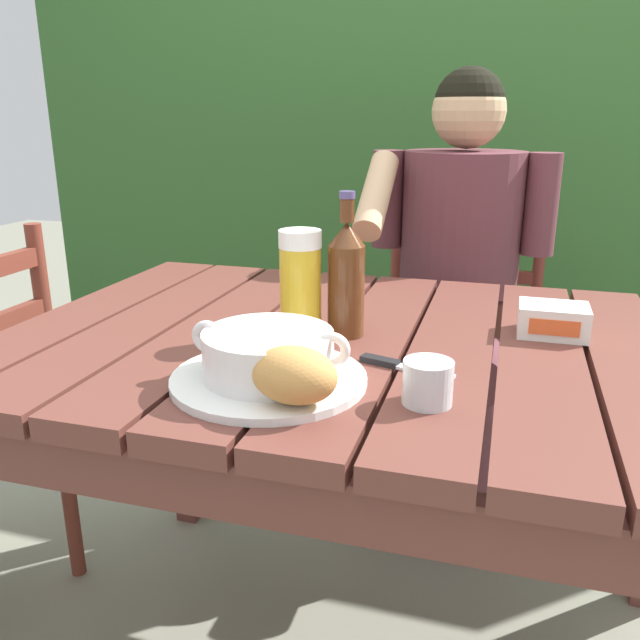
{
  "coord_description": "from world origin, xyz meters",
  "views": [
    {
      "loc": [
        0.22,
        -1.06,
        1.13
      ],
      "look_at": [
        -0.05,
        -0.15,
        0.82
      ],
      "focal_mm": 36.27,
      "sensor_mm": 36.0,
      "label": 1
    }
  ],
  "objects_px": {
    "beer_bottle": "(346,277)",
    "soup_bowl": "(268,353)",
    "person_eating": "(456,268)",
    "beer_glass": "(301,284)",
    "water_glass_small": "(428,382)",
    "table_knife": "(397,365)",
    "butter_tub": "(553,320)",
    "bread_roll": "(294,375)",
    "chair_near_diner": "(458,333)",
    "serving_plate": "(269,379)"
  },
  "relations": [
    {
      "from": "beer_glass",
      "to": "table_knife",
      "type": "height_order",
      "value": "beer_glass"
    },
    {
      "from": "water_glass_small",
      "to": "butter_tub",
      "type": "relative_size",
      "value": 0.58
    },
    {
      "from": "table_knife",
      "to": "soup_bowl",
      "type": "bearing_deg",
      "value": -146.52
    },
    {
      "from": "serving_plate",
      "to": "beer_bottle",
      "type": "bearing_deg",
      "value": 77.39
    },
    {
      "from": "bread_roll",
      "to": "table_knife",
      "type": "relative_size",
      "value": 0.86
    },
    {
      "from": "person_eating",
      "to": "table_knife",
      "type": "relative_size",
      "value": 8.17
    },
    {
      "from": "soup_bowl",
      "to": "beer_glass",
      "type": "bearing_deg",
      "value": 95.27
    },
    {
      "from": "serving_plate",
      "to": "water_glass_small",
      "type": "xyz_separation_m",
      "value": [
        0.23,
        -0.01,
        0.02
      ]
    },
    {
      "from": "soup_bowl",
      "to": "beer_bottle",
      "type": "xyz_separation_m",
      "value": [
        0.05,
        0.24,
        0.06
      ]
    },
    {
      "from": "water_glass_small",
      "to": "table_knife",
      "type": "xyz_separation_m",
      "value": [
        -0.06,
        0.12,
        -0.03
      ]
    },
    {
      "from": "beer_bottle",
      "to": "soup_bowl",
      "type": "bearing_deg",
      "value": -102.61
    },
    {
      "from": "beer_glass",
      "to": "beer_bottle",
      "type": "distance_m",
      "value": 0.08
    },
    {
      "from": "beer_bottle",
      "to": "table_knife",
      "type": "relative_size",
      "value": 1.65
    },
    {
      "from": "beer_glass",
      "to": "butter_tub",
      "type": "bearing_deg",
      "value": 17.34
    },
    {
      "from": "butter_tub",
      "to": "table_knife",
      "type": "relative_size",
      "value": 0.78
    },
    {
      "from": "soup_bowl",
      "to": "water_glass_small",
      "type": "relative_size",
      "value": 3.5
    },
    {
      "from": "beer_glass",
      "to": "water_glass_small",
      "type": "xyz_separation_m",
      "value": [
        0.25,
        -0.22,
        -0.06
      ]
    },
    {
      "from": "serving_plate",
      "to": "chair_near_diner",
      "type": "bearing_deg",
      "value": 80.34
    },
    {
      "from": "beer_glass",
      "to": "butter_tub",
      "type": "height_order",
      "value": "beer_glass"
    },
    {
      "from": "table_knife",
      "to": "beer_glass",
      "type": "bearing_deg",
      "value": 152.17
    },
    {
      "from": "serving_plate",
      "to": "bread_roll",
      "type": "bearing_deg",
      "value": -49.4
    },
    {
      "from": "beer_bottle",
      "to": "water_glass_small",
      "type": "height_order",
      "value": "beer_bottle"
    },
    {
      "from": "soup_bowl",
      "to": "butter_tub",
      "type": "distance_m",
      "value": 0.53
    },
    {
      "from": "soup_bowl",
      "to": "table_knife",
      "type": "relative_size",
      "value": 1.57
    },
    {
      "from": "chair_near_diner",
      "to": "person_eating",
      "type": "xyz_separation_m",
      "value": [
        -0.0,
        -0.2,
        0.25
      ]
    },
    {
      "from": "water_glass_small",
      "to": "butter_tub",
      "type": "xyz_separation_m",
      "value": [
        0.18,
        0.35,
        -0.0
      ]
    },
    {
      "from": "bread_roll",
      "to": "butter_tub",
      "type": "xyz_separation_m",
      "value": [
        0.34,
        0.42,
        -0.02
      ]
    },
    {
      "from": "beer_glass",
      "to": "beer_bottle",
      "type": "bearing_deg",
      "value": 22.56
    },
    {
      "from": "person_eating",
      "to": "serving_plate",
      "type": "height_order",
      "value": "person_eating"
    },
    {
      "from": "serving_plate",
      "to": "bread_roll",
      "type": "relative_size",
      "value": 2.17
    },
    {
      "from": "chair_near_diner",
      "to": "beer_bottle",
      "type": "height_order",
      "value": "beer_bottle"
    },
    {
      "from": "person_eating",
      "to": "beer_glass",
      "type": "xyz_separation_m",
      "value": [
        -0.21,
        -0.72,
        0.12
      ]
    },
    {
      "from": "bread_roll",
      "to": "beer_glass",
      "type": "height_order",
      "value": "beer_glass"
    },
    {
      "from": "bread_roll",
      "to": "beer_glass",
      "type": "xyz_separation_m",
      "value": [
        -0.08,
        0.29,
        0.05
      ]
    },
    {
      "from": "soup_bowl",
      "to": "butter_tub",
      "type": "xyz_separation_m",
      "value": [
        0.41,
        0.34,
        -0.02
      ]
    },
    {
      "from": "serving_plate",
      "to": "soup_bowl",
      "type": "xyz_separation_m",
      "value": [
        0.0,
        0.0,
        0.04
      ]
    },
    {
      "from": "beer_bottle",
      "to": "chair_near_diner",
      "type": "bearing_deg",
      "value": 81.15
    },
    {
      "from": "soup_bowl",
      "to": "beer_glass",
      "type": "xyz_separation_m",
      "value": [
        -0.02,
        0.21,
        0.05
      ]
    },
    {
      "from": "beer_bottle",
      "to": "butter_tub",
      "type": "height_order",
      "value": "beer_bottle"
    },
    {
      "from": "soup_bowl",
      "to": "beer_bottle",
      "type": "height_order",
      "value": "beer_bottle"
    },
    {
      "from": "water_glass_small",
      "to": "beer_glass",
      "type": "bearing_deg",
      "value": 139.15
    },
    {
      "from": "chair_near_diner",
      "to": "beer_bottle",
      "type": "relative_size",
      "value": 3.85
    },
    {
      "from": "beer_bottle",
      "to": "table_knife",
      "type": "height_order",
      "value": "beer_bottle"
    },
    {
      "from": "soup_bowl",
      "to": "beer_bottle",
      "type": "distance_m",
      "value": 0.25
    },
    {
      "from": "chair_near_diner",
      "to": "water_glass_small",
      "type": "xyz_separation_m",
      "value": [
        0.04,
        -1.13,
        0.3
      ]
    },
    {
      "from": "bread_roll",
      "to": "butter_tub",
      "type": "distance_m",
      "value": 0.54
    },
    {
      "from": "person_eating",
      "to": "serving_plate",
      "type": "bearing_deg",
      "value": -101.5
    },
    {
      "from": "person_eating",
      "to": "beer_glass",
      "type": "distance_m",
      "value": 0.76
    },
    {
      "from": "water_glass_small",
      "to": "table_knife",
      "type": "height_order",
      "value": "water_glass_small"
    },
    {
      "from": "table_knife",
      "to": "butter_tub",
      "type": "bearing_deg",
      "value": 44.39
    }
  ]
}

